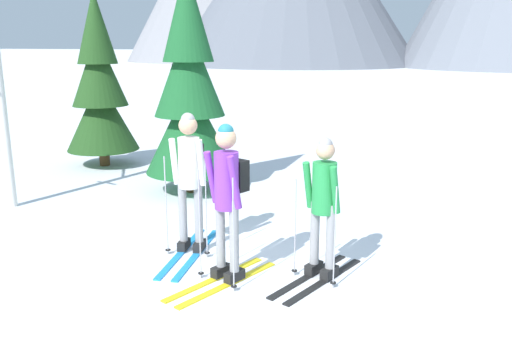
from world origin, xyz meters
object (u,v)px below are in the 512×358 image
at_px(pine_tree_near, 189,92).
at_px(pine_tree_mid, 100,88).
at_px(skier_in_white, 190,174).
at_px(skier_in_green, 323,203).
at_px(birch_tree_tall, 0,107).
at_px(skier_in_purple, 227,193).

relative_size(pine_tree_near, pine_tree_mid, 1.05).
height_order(skier_in_white, pine_tree_near, pine_tree_near).
distance_m(skier_in_green, birch_tree_tall, 5.79).
bearing_deg(pine_tree_mid, pine_tree_near, -24.49).
height_order(skier_in_white, birch_tree_tall, birch_tree_tall).
bearing_deg(pine_tree_mid, skier_in_green, -34.77).
xyz_separation_m(skier_in_white, pine_tree_near, (-1.35, 2.68, 0.79)).
xyz_separation_m(pine_tree_near, pine_tree_mid, (-2.89, 1.32, -0.09)).
bearing_deg(skier_in_green, pine_tree_near, 137.65).
distance_m(skier_in_green, pine_tree_near, 4.41).
xyz_separation_m(skier_in_white, skier_in_green, (1.83, -0.22, -0.14)).
distance_m(pine_tree_mid, birch_tree_tall, 3.29).
bearing_deg(skier_in_purple, pine_tree_mid, 137.32).
relative_size(skier_in_purple, birch_tree_tall, 0.56).
distance_m(skier_in_white, pine_tree_near, 3.11).
bearing_deg(pine_tree_near, skier_in_purple, -57.06).
bearing_deg(pine_tree_mid, skier_in_purple, -42.68).
distance_m(skier_in_purple, birch_tree_tall, 4.89).
relative_size(skier_in_green, birch_tree_tall, 0.51).
height_order(pine_tree_mid, birch_tree_tall, pine_tree_mid).
distance_m(skier_in_white, pine_tree_mid, 5.88).
relative_size(skier_in_white, pine_tree_near, 0.46).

